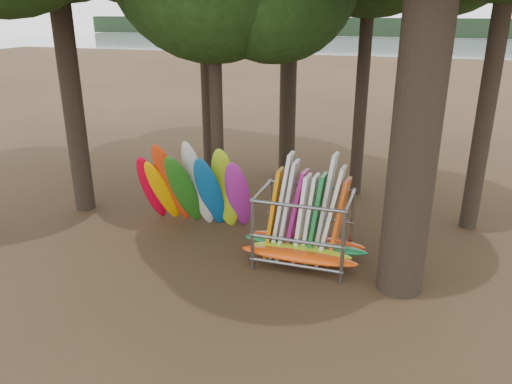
% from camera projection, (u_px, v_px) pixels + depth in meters
% --- Properties ---
extents(ground, '(120.00, 120.00, 0.00)m').
position_uv_depth(ground, '(231.00, 261.00, 12.90)').
color(ground, '#47331E').
rests_on(ground, ground).
extents(lake, '(160.00, 160.00, 0.00)m').
position_uv_depth(lake, '(391.00, 57.00, 66.36)').
color(lake, gray).
rests_on(lake, ground).
extents(far_shore, '(160.00, 4.00, 4.00)m').
position_uv_depth(far_shore, '(408.00, 28.00, 110.21)').
color(far_shore, black).
rests_on(far_shore, ground).
extents(kayak_row, '(3.48, 2.06, 2.99)m').
position_uv_depth(kayak_row, '(193.00, 189.00, 14.30)').
color(kayak_row, red).
rests_on(kayak_row, ground).
extents(storage_rack, '(3.25, 1.50, 2.87)m').
position_uv_depth(storage_rack, '(304.00, 230.00, 12.54)').
color(storage_rack, slate).
rests_on(storage_rack, ground).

